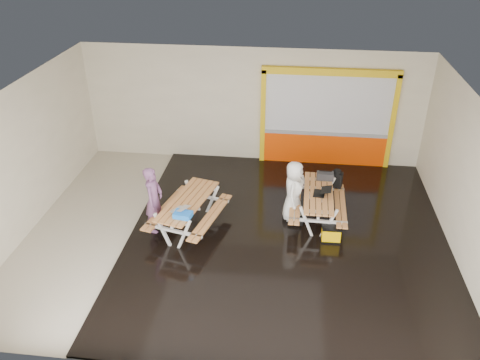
# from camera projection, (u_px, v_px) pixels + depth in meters

# --- Properties ---
(room) EXTENTS (10.02, 8.02, 3.52)m
(room) POSITION_uv_depth(u_px,v_px,m) (235.00, 171.00, 10.77)
(room) COLOR beige
(room) RESTS_ON ground
(deck) EXTENTS (7.50, 7.98, 0.05)m
(deck) POSITION_uv_depth(u_px,v_px,m) (287.00, 237.00, 11.49)
(deck) COLOR black
(deck) RESTS_ON room
(kiosk) EXTENTS (3.88, 0.16, 3.00)m
(kiosk) POSITION_uv_depth(u_px,v_px,m) (327.00, 120.00, 14.09)
(kiosk) COLOR #F44202
(kiosk) RESTS_ON room
(picnic_table_left) EXTENTS (1.89, 2.39, 0.84)m
(picnic_table_left) POSITION_uv_depth(u_px,v_px,m) (188.00, 207.00, 11.50)
(picnic_table_left) COLOR #CE874A
(picnic_table_left) RESTS_ON deck
(picnic_table_right) EXTENTS (1.41, 2.04, 0.81)m
(picnic_table_right) POSITION_uv_depth(u_px,v_px,m) (318.00, 199.00, 11.88)
(picnic_table_right) COLOR #CE874A
(picnic_table_right) RESTS_ON deck
(person_left) EXTENTS (0.46, 0.64, 1.67)m
(person_left) POSITION_uv_depth(u_px,v_px,m) (154.00, 200.00, 11.35)
(person_left) COLOR #744772
(person_left) RESTS_ON deck
(person_right) EXTENTS (0.60, 0.83, 1.57)m
(person_right) POSITION_uv_depth(u_px,v_px,m) (294.00, 191.00, 11.76)
(person_right) COLOR white
(person_right) RESTS_ON deck
(laptop_left) EXTENTS (0.49, 0.48, 0.16)m
(laptop_left) POSITION_uv_depth(u_px,v_px,m) (180.00, 209.00, 10.95)
(laptop_left) COLOR silver
(laptop_left) RESTS_ON picnic_table_left
(laptop_right) EXTENTS (0.47, 0.42, 0.18)m
(laptop_right) POSITION_uv_depth(u_px,v_px,m) (322.00, 192.00, 11.68)
(laptop_right) COLOR black
(laptop_right) RESTS_ON picnic_table_right
(blue_pouch) EXTENTS (0.43, 0.34, 0.12)m
(blue_pouch) POSITION_uv_depth(u_px,v_px,m) (183.00, 215.00, 10.76)
(blue_pouch) COLOR blue
(blue_pouch) RESTS_ON picnic_table_left
(toolbox) EXTENTS (0.43, 0.22, 0.25)m
(toolbox) POSITION_uv_depth(u_px,v_px,m) (325.00, 176.00, 12.29)
(toolbox) COLOR black
(toolbox) RESTS_ON picnic_table_right
(backpack) EXTENTS (0.33, 0.26, 0.49)m
(backpack) POSITION_uv_depth(u_px,v_px,m) (337.00, 179.00, 12.51)
(backpack) COLOR black
(backpack) RESTS_ON picnic_table_right
(dark_case) EXTENTS (0.39, 0.31, 0.14)m
(dark_case) POSITION_uv_depth(u_px,v_px,m) (296.00, 220.00, 11.96)
(dark_case) COLOR black
(dark_case) RESTS_ON deck
(fluke_bag) EXTENTS (0.45, 0.30, 0.39)m
(fluke_bag) POSITION_uv_depth(u_px,v_px,m) (331.00, 234.00, 11.24)
(fluke_bag) COLOR black
(fluke_bag) RESTS_ON deck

